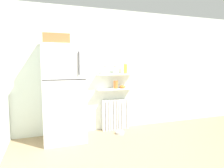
{
  "coord_description": "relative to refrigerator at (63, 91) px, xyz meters",
  "views": [
    {
      "loc": [
        -1.53,
        -2.06,
        1.46
      ],
      "look_at": [
        -0.28,
        1.6,
        1.05
      ],
      "focal_mm": 31.43,
      "sensor_mm": 36.0,
      "label": 1
    }
  ],
  "objects": [
    {
      "name": "wall_shelf_upper",
      "position": [
        1.13,
        0.22,
        0.29
      ],
      "size": [
        0.81,
        0.22,
        0.02
      ],
      "primitive_type": "cube",
      "color": "white"
    },
    {
      "name": "shelf_bowl",
      "position": [
        1.28,
        0.22,
        0.01
      ],
      "size": [
        0.14,
        0.14,
        0.06
      ],
      "primitive_type": "ellipsoid",
      "color": "orange",
      "rests_on": "wall_shelf_lower"
    },
    {
      "name": "vase",
      "position": [
        1.12,
        0.22,
        0.06
      ],
      "size": [
        0.09,
        0.09,
        0.17
      ],
      "primitive_type": "cylinder",
      "color": "#CC7033",
      "rests_on": "wall_shelf_lower"
    },
    {
      "name": "pet_food_bowl",
      "position": [
        1.12,
        -0.06,
        -0.91
      ],
      "size": [
        0.18,
        0.18,
        0.05
      ],
      "primitive_type": "cylinder",
      "color": "#B7B7BC",
      "rests_on": "ground_plane"
    },
    {
      "name": "ground_plane",
      "position": [
        1.22,
        -1.17,
        -0.94
      ],
      "size": [
        7.04,
        7.04,
        0.0
      ],
      "primitive_type": "plane",
      "color": "#9E8460"
    },
    {
      "name": "storage_jar_2",
      "position": [
        1.35,
        0.22,
        0.41
      ],
      "size": [
        0.08,
        0.08,
        0.22
      ],
      "color": "yellow",
      "rests_on": "wall_shelf_upper"
    },
    {
      "name": "back_wall",
      "position": [
        1.22,
        0.38,
        0.36
      ],
      "size": [
        7.04,
        0.1,
        2.6
      ],
      "primitive_type": "cube",
      "color": "silver",
      "rests_on": "ground_plane"
    },
    {
      "name": "storage_jar_0",
      "position": [
        0.9,
        0.22,
        0.38
      ],
      "size": [
        0.1,
        0.1,
        0.17
      ],
      "color": "silver",
      "rests_on": "wall_shelf_upper"
    },
    {
      "name": "refrigerator",
      "position": [
        0.0,
        0.0,
        0.0
      ],
      "size": [
        0.76,
        0.69,
        1.97
      ],
      "color": "silver",
      "rests_on": "ground_plane"
    },
    {
      "name": "wall_shelf_lower",
      "position": [
        1.13,
        0.22,
        -0.03
      ],
      "size": [
        0.81,
        0.22,
        0.02
      ],
      "primitive_type": "cube",
      "color": "white"
    },
    {
      "name": "storage_jar_1",
      "position": [
        1.13,
        0.22,
        0.38
      ],
      "size": [
        0.12,
        0.12,
        0.16
      ],
      "color": "silver",
      "rests_on": "wall_shelf_upper"
    },
    {
      "name": "radiator",
      "position": [
        1.13,
        0.25,
        -0.61
      ],
      "size": [
        0.59,
        0.12,
        0.66
      ],
      "color": "white",
      "rests_on": "ground_plane"
    }
  ]
}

